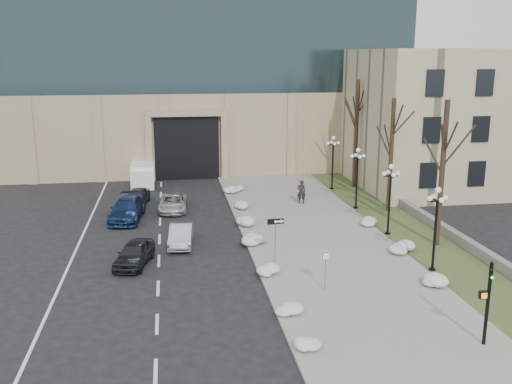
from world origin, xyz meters
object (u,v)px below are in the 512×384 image
(car_a, at_px, (134,254))
(box_truck, at_px, (143,174))
(car_d, at_px, (173,203))
(one_way_sign, at_px, (278,227))
(car_e, at_px, (137,197))
(pedestrian, at_px, (301,192))
(lamppost_c, at_px, (357,170))
(lamppost_d, at_px, (333,155))
(car_c, at_px, (127,209))
(lamppost_a, at_px, (436,218))
(keep_sign, at_px, (326,263))
(lamppost_b, at_px, (390,190))
(traffic_signal, at_px, (487,305))
(car_b, at_px, (181,235))

(car_a, distance_m, box_truck, 20.87)
(car_d, relative_size, one_way_sign, 1.66)
(box_truck, xyz_separation_m, one_way_sign, (8.31, -21.90, 1.27))
(car_e, relative_size, pedestrian, 2.00)
(lamppost_c, bearing_deg, lamppost_d, 90.00)
(car_c, relative_size, lamppost_d, 1.10)
(lamppost_a, height_order, lamppost_d, same)
(keep_sign, relative_size, lamppost_c, 0.46)
(car_a, relative_size, car_e, 1.04)
(car_a, relative_size, one_way_sign, 1.49)
(pedestrian, bearing_deg, car_a, 50.67)
(car_d, bearing_deg, lamppost_b, -27.27)
(car_e, bearing_deg, keep_sign, -50.73)
(car_e, bearing_deg, pedestrian, 1.89)
(box_truck, xyz_separation_m, lamppost_b, (16.41, -17.92, 2.15))
(lamppost_a, bearing_deg, keep_sign, -164.15)
(car_e, relative_size, traffic_signal, 1.04)
(lamppost_d, bearing_deg, lamppost_b, -90.00)
(car_b, height_order, keep_sign, keep_sign)
(traffic_signal, bearing_deg, car_b, 131.81)
(traffic_signal, bearing_deg, lamppost_c, 88.58)
(traffic_signal, relative_size, lamppost_a, 0.77)
(keep_sign, distance_m, lamppost_b, 10.74)
(box_truck, height_order, traffic_signal, traffic_signal)
(car_c, bearing_deg, keep_sign, -47.91)
(car_a, xyz_separation_m, pedestrian, (12.31, 11.40, 0.39))
(keep_sign, relative_size, traffic_signal, 0.60)
(car_a, relative_size, car_d, 0.89)
(box_truck, height_order, lamppost_a, lamppost_a)
(car_c, distance_m, one_way_sign, 13.81)
(car_c, xyz_separation_m, traffic_signal, (15.45, -20.93, 1.05))
(lamppost_a, bearing_deg, car_a, 167.55)
(pedestrian, height_order, lamppost_d, lamppost_d)
(one_way_sign, xyz_separation_m, lamppost_b, (8.10, 3.97, 0.88))
(lamppost_b, bearing_deg, pedestrian, 114.32)
(keep_sign, xyz_separation_m, traffic_signal, (4.91, -6.18, 0.21))
(car_e, bearing_deg, traffic_signal, -47.91)
(car_a, bearing_deg, car_b, 63.69)
(car_b, height_order, box_truck, box_truck)
(one_way_sign, relative_size, lamppost_c, 0.56)
(lamppost_c, bearing_deg, keep_sign, -113.85)
(pedestrian, xyz_separation_m, box_truck, (-12.59, 9.46, -0.14))
(car_b, relative_size, box_truck, 0.65)
(keep_sign, bearing_deg, box_truck, 104.36)
(car_b, relative_size, car_e, 1.04)
(pedestrian, distance_m, traffic_signal, 23.12)
(car_a, relative_size, box_truck, 0.65)
(car_e, distance_m, one_way_sign, 16.94)
(lamppost_a, bearing_deg, car_e, 134.19)
(lamppost_c, bearing_deg, car_a, -149.66)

